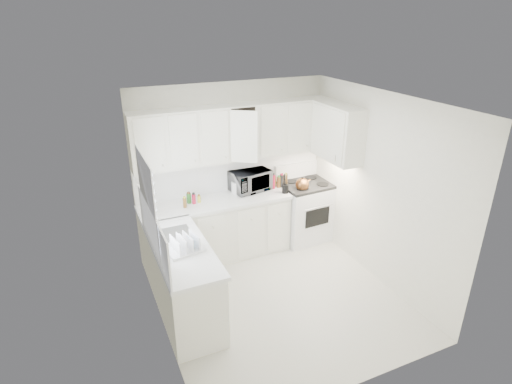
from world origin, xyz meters
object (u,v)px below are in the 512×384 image
stove (306,203)px  tea_kettle (302,184)px  microwave (250,178)px  utensil_crock (285,183)px  dish_rack (184,242)px  rice_cooker (239,186)px

stove → tea_kettle: size_ratio=4.78×
microwave → utensil_crock: bearing=-47.1°
dish_rack → utensil_crock: bearing=19.2°
stove → dish_rack: stove is taller
utensil_crock → dish_rack: bearing=-151.0°
stove → dish_rack: (-2.32, -1.16, 0.43)m
stove → microwave: bearing=166.0°
tea_kettle → dish_rack: 2.36m
microwave → rice_cooker: microwave is taller
stove → dish_rack: bearing=-156.4°
stove → rice_cooker: size_ratio=5.62×
tea_kettle → rice_cooker: tea_kettle is taller
rice_cooker → stove: bearing=4.3°
stove → tea_kettle: bearing=-141.4°
microwave → stove: bearing=-23.0°
tea_kettle → microwave: microwave is taller
microwave → dish_rack: (-1.40, -1.34, -0.09)m
tea_kettle → rice_cooker: (-0.93, 0.31, 0.00)m
stove → rice_cooker: bearing=169.1°
rice_cooker → dish_rack: (-1.20, -1.32, -0.00)m
microwave → tea_kettle: bearing=-36.7°
utensil_crock → rice_cooker: bearing=155.8°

